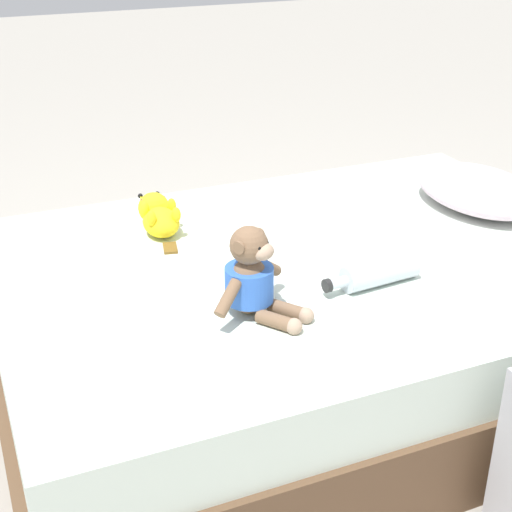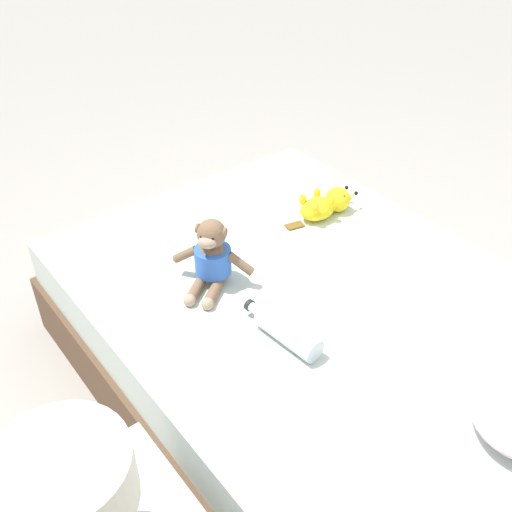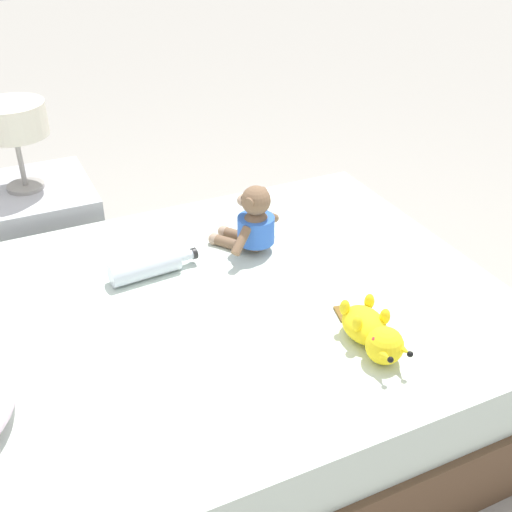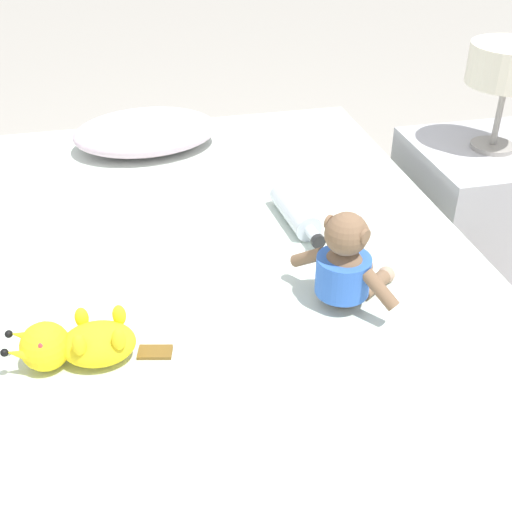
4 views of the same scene
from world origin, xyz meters
TOP-DOWN VIEW (x-y plane):
  - ground_plane at (0.00, 0.00)m, footprint 16.00×16.00m
  - bed at (0.00, 0.00)m, footprint 1.33×1.86m
  - pillow at (-0.13, 0.68)m, footprint 0.50×0.37m
  - plush_monkey at (0.23, -0.29)m, footprint 0.25×0.25m
  - plush_yellow_creature at (-0.36, -0.36)m, footprint 0.33×0.12m
  - glass_bottle at (0.23, 0.08)m, footprint 0.09×0.29m

SIDE VIEW (x-z plane):
  - ground_plane at x=0.00m, z-range 0.00..0.00m
  - bed at x=0.00m, z-range 0.00..0.42m
  - glass_bottle at x=0.23m, z-range 0.43..0.50m
  - plush_yellow_creature at x=-0.36m, z-range 0.42..0.53m
  - pillow at x=-0.13m, z-range 0.43..0.54m
  - plush_monkey at x=0.23m, z-range 0.40..0.64m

